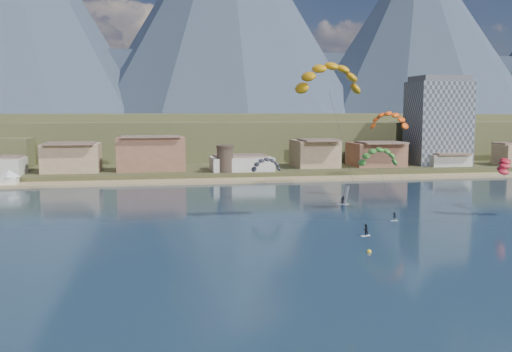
# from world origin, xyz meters

# --- Properties ---
(ground) EXTENTS (2400.00, 2400.00, 0.00)m
(ground) POSITION_xyz_m (0.00, 0.00, 0.00)
(ground) COLOR #0E1E32
(ground) RESTS_ON ground
(beach) EXTENTS (2200.00, 12.00, 0.90)m
(beach) POSITION_xyz_m (0.00, 106.00, 0.25)
(beach) COLOR tan
(beach) RESTS_ON ground
(land) EXTENTS (2200.00, 900.00, 4.00)m
(land) POSITION_xyz_m (0.00, 560.00, 0.00)
(land) COLOR brown
(land) RESTS_ON ground
(foothills) EXTENTS (940.00, 210.00, 18.00)m
(foothills) POSITION_xyz_m (22.39, 232.47, 9.08)
(foothills) COLOR brown
(foothills) RESTS_ON ground
(mountain_ridge) EXTENTS (2060.00, 480.00, 400.00)m
(mountain_ridge) POSITION_xyz_m (-14.60, 823.65, 150.31)
(mountain_ridge) COLOR #2E394D
(mountain_ridge) RESTS_ON ground
(town) EXTENTS (400.00, 24.00, 12.00)m
(town) POSITION_xyz_m (-40.00, 122.00, 8.00)
(town) COLOR silver
(town) RESTS_ON ground
(apartment_tower) EXTENTS (20.00, 16.00, 32.00)m
(apartment_tower) POSITION_xyz_m (85.00, 128.00, 17.82)
(apartment_tower) COLOR gray
(apartment_tower) RESTS_ON ground
(watchtower) EXTENTS (5.82, 5.82, 8.60)m
(watchtower) POSITION_xyz_m (5.00, 114.00, 6.37)
(watchtower) COLOR #47382D
(watchtower) RESTS_ON ground
(kitesurfer_yellow) EXTENTS (13.75, 15.99, 31.84)m
(kitesurfer_yellow) POSITION_xyz_m (14.94, 37.84, 28.17)
(kitesurfer_yellow) COLOR silver
(kitesurfer_yellow) RESTS_ON ground
(kitesurfer_green) EXTENTS (9.06, 14.43, 16.57)m
(kitesurfer_green) POSITION_xyz_m (29.99, 49.77, 12.14)
(kitesurfer_green) COLOR silver
(kitesurfer_green) RESTS_ON ground
(distant_kite_dark) EXTENTS (7.80, 5.74, 12.42)m
(distant_kite_dark) POSITION_xyz_m (9.34, 69.21, 9.02)
(distant_kite_dark) COLOR #262626
(distant_kite_dark) RESTS_ON ground
(distant_kite_orange) EXTENTS (9.89, 9.36, 22.74)m
(distant_kite_orange) POSITION_xyz_m (39.86, 67.62, 19.78)
(distant_kite_orange) COLOR #262626
(distant_kite_orange) RESTS_ON ground
(distant_kite_red) EXTENTS (6.40, 8.14, 13.22)m
(distant_kite_red) POSITION_xyz_m (57.92, 47.40, 9.95)
(distant_kite_red) COLOR #262626
(distant_kite_red) RESTS_ON ground
(windsurfer) EXTENTS (2.70, 2.81, 4.39)m
(windsurfer) POSITION_xyz_m (25.34, 58.48, 1.40)
(windsurfer) COLOR silver
(windsurfer) RESTS_ON ground
(buoy) EXTENTS (0.70, 0.70, 0.70)m
(buoy) POSITION_xyz_m (14.23, 14.55, 0.12)
(buoy) COLOR yellow
(buoy) RESTS_ON ground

